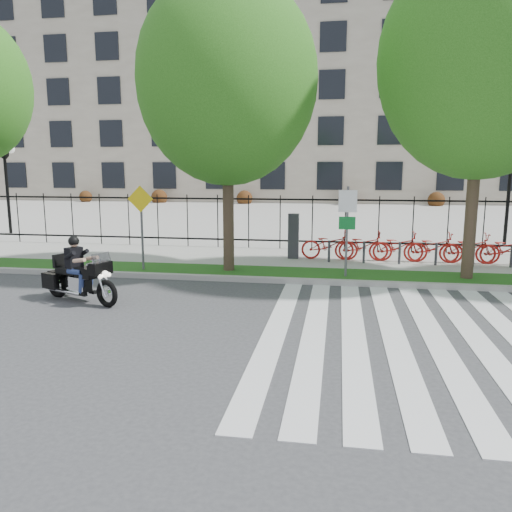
# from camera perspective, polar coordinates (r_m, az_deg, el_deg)

# --- Properties ---
(ground) EXTENTS (120.00, 120.00, 0.00)m
(ground) POSITION_cam_1_polar(r_m,az_deg,el_deg) (10.36, -10.01, -7.75)
(ground) COLOR #373739
(ground) RESTS_ON ground
(curb) EXTENTS (60.00, 0.20, 0.15)m
(curb) POSITION_cam_1_polar(r_m,az_deg,el_deg) (14.14, -4.52, -2.53)
(curb) COLOR #A5A29B
(curb) RESTS_ON ground
(grass_verge) EXTENTS (60.00, 1.50, 0.15)m
(grass_verge) POSITION_cam_1_polar(r_m,az_deg,el_deg) (14.95, -3.74, -1.83)
(grass_verge) COLOR #1D4E13
(grass_verge) RESTS_ON ground
(sidewalk) EXTENTS (60.00, 3.50, 0.15)m
(sidewalk) POSITION_cam_1_polar(r_m,az_deg,el_deg) (17.35, -1.87, -0.17)
(sidewalk) COLOR #A4A299
(sidewalk) RESTS_ON ground
(plaza) EXTENTS (80.00, 34.00, 0.10)m
(plaza) POSITION_cam_1_polar(r_m,az_deg,el_deg) (34.60, 3.83, 4.84)
(plaza) COLOR #A4A299
(plaza) RESTS_ON ground
(crosswalk_stripes) EXTENTS (5.70, 8.00, 0.01)m
(crosswalk_stripes) POSITION_cam_1_polar(r_m,az_deg,el_deg) (9.92, 17.68, -8.86)
(crosswalk_stripes) COLOR silver
(crosswalk_stripes) RESTS_ON ground
(iron_fence) EXTENTS (30.00, 0.06, 2.00)m
(iron_fence) POSITION_cam_1_polar(r_m,az_deg,el_deg) (18.90, -0.85, 3.96)
(iron_fence) COLOR black
(iron_fence) RESTS_ON sidewalk
(office_building) EXTENTS (60.00, 21.90, 20.15)m
(office_building) POSITION_cam_1_polar(r_m,az_deg,el_deg) (54.75, 6.10, 17.09)
(office_building) COLOR gray
(office_building) RESTS_ON ground
(lamp_post_left) EXTENTS (1.06, 0.70, 4.25)m
(lamp_post_left) POSITION_cam_1_polar(r_m,az_deg,el_deg) (26.25, -26.73, 9.09)
(lamp_post_left) COLOR black
(lamp_post_left) RESTS_ON ground
(lamp_post_right) EXTENTS (1.06, 0.70, 4.25)m
(lamp_post_right) POSITION_cam_1_polar(r_m,az_deg,el_deg) (22.31, 27.12, 9.09)
(lamp_post_right) COLOR black
(lamp_post_right) RESTS_ON ground
(street_tree_1) EXTENTS (5.08, 5.08, 8.32)m
(street_tree_1) POSITION_cam_1_polar(r_m,az_deg,el_deg) (14.80, -3.33, 19.35)
(street_tree_1) COLOR #34251C
(street_tree_1) RESTS_ON grass_verge
(street_tree_2) EXTENTS (5.33, 5.33, 8.80)m
(street_tree_2) POSITION_cam_1_polar(r_m,az_deg,el_deg) (14.94, 24.48, 19.71)
(street_tree_2) COLOR #34251C
(street_tree_2) RESTS_ON grass_verge
(bike_share_station) EXTENTS (8.90, 0.86, 1.50)m
(bike_share_station) POSITION_cam_1_polar(r_m,az_deg,el_deg) (16.94, 19.38, 0.96)
(bike_share_station) COLOR #2D2D33
(bike_share_station) RESTS_ON sidewalk
(sign_pole_regulatory) EXTENTS (0.50, 0.09, 2.50)m
(sign_pole_regulatory) POSITION_cam_1_polar(r_m,az_deg,el_deg) (13.95, 10.38, 4.10)
(sign_pole_regulatory) COLOR #59595B
(sign_pole_regulatory) RESTS_ON grass_verge
(sign_pole_warning) EXTENTS (0.78, 0.09, 2.49)m
(sign_pole_warning) POSITION_cam_1_polar(r_m,az_deg,el_deg) (15.08, -12.98, 4.44)
(sign_pole_warning) COLOR #59595B
(sign_pole_warning) RESTS_ON grass_verge
(motorcycle_rider) EXTENTS (2.31, 1.27, 1.89)m
(motorcycle_rider) POSITION_cam_1_polar(r_m,az_deg,el_deg) (12.50, -19.51, -2.14)
(motorcycle_rider) COLOR black
(motorcycle_rider) RESTS_ON ground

